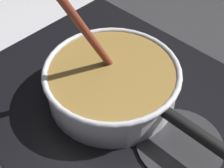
% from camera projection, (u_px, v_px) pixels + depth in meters
% --- Properties ---
extents(ground, '(2.40, 1.60, 0.04)m').
position_uv_depth(ground, '(80.00, 116.00, 0.67)').
color(ground, '#B7B7BC').
extents(hob_plate, '(0.56, 0.48, 0.01)m').
position_uv_depth(hob_plate, '(112.00, 98.00, 0.66)').
color(hob_plate, black).
rests_on(hob_plate, ground).
extents(burner_ring, '(0.17, 0.17, 0.01)m').
position_uv_depth(burner_ring, '(112.00, 95.00, 0.66)').
color(burner_ring, '#592D0C').
rests_on(burner_ring, hob_plate).
extents(spare_burner, '(0.15, 0.15, 0.01)m').
position_uv_depth(spare_burner, '(179.00, 144.00, 0.58)').
color(spare_burner, '#262628').
rests_on(spare_burner, hob_plate).
extents(cooking_pan, '(0.39, 0.26, 0.26)m').
position_uv_depth(cooking_pan, '(112.00, 82.00, 0.63)').
color(cooking_pan, silver).
rests_on(cooking_pan, hob_plate).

